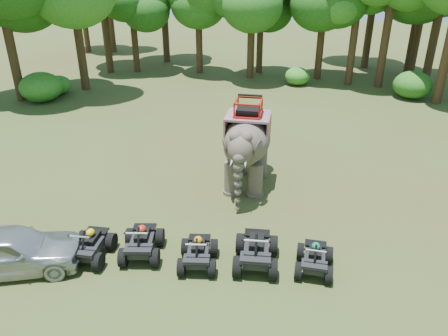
% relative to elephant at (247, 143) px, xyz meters
% --- Properties ---
extents(ground, '(110.00, 110.00, 0.00)m').
position_rel_elephant_xyz_m(ground, '(-0.65, -3.62, -1.90)').
color(ground, '#47381E').
rests_on(ground, ground).
extents(elephant, '(2.22, 4.62, 3.80)m').
position_rel_elephant_xyz_m(elephant, '(0.00, 0.00, 0.00)').
color(elephant, '#50463A').
rests_on(elephant, ground).
extents(parked_car, '(4.70, 2.97, 1.49)m').
position_rel_elephant_xyz_m(parked_car, '(-6.79, -6.66, -1.16)').
color(parked_car, '#B0B2B7').
rests_on(parked_car, ground).
extents(atv_0, '(1.25, 1.69, 1.23)m').
position_rel_elephant_xyz_m(atv_0, '(-4.59, -5.74, -1.29)').
color(atv_0, black).
rests_on(atv_0, ground).
extents(atv_1, '(1.46, 1.86, 1.28)m').
position_rel_elephant_xyz_m(atv_1, '(-2.96, -5.39, -1.26)').
color(atv_1, black).
rests_on(atv_1, ground).
extents(atv_2, '(1.32, 1.71, 1.19)m').
position_rel_elephant_xyz_m(atv_2, '(-1.05, -5.64, -1.31)').
color(atv_2, black).
rests_on(atv_2, ground).
extents(atv_3, '(1.40, 1.90, 1.39)m').
position_rel_elephant_xyz_m(atv_3, '(0.77, -5.38, -1.21)').
color(atv_3, black).
rests_on(atv_3, ground).
extents(atv_4, '(1.26, 1.64, 1.15)m').
position_rel_elephant_xyz_m(atv_4, '(2.60, -5.43, -1.33)').
color(atv_4, black).
rests_on(atv_4, ground).
extents(tree_0, '(4.68, 4.68, 6.69)m').
position_rel_elephant_xyz_m(tree_0, '(-0.65, 19.60, 1.44)').
color(tree_0, '#195114').
rests_on(tree_0, ground).
extents(tree_1, '(5.80, 5.80, 8.28)m').
position_rel_elephant_xyz_m(tree_1, '(4.05, 18.21, 2.24)').
color(tree_1, '#195114').
rests_on(tree_1, ground).
extents(tree_2, '(6.39, 6.39, 9.14)m').
position_rel_elephant_xyz_m(tree_2, '(8.40, 16.38, 2.67)').
color(tree_2, '#195114').
rests_on(tree_2, ground).
extents(tree_23, '(6.86, 6.86, 9.80)m').
position_rel_elephant_xyz_m(tree_23, '(-16.12, 9.89, 3.00)').
color(tree_23, '#195114').
rests_on(tree_23, ground).
extents(tree_24, '(6.98, 6.98, 9.97)m').
position_rel_elephant_xyz_m(tree_24, '(-12.88, 12.96, 3.08)').
color(tree_24, '#195114').
rests_on(tree_24, ground).
extents(tree_25, '(5.14, 5.14, 7.34)m').
position_rel_elephant_xyz_m(tree_25, '(-10.79, 18.58, 1.77)').
color(tree_25, '#195114').
rests_on(tree_25, ground).
extents(tree_26, '(5.43, 5.43, 7.76)m').
position_rel_elephant_xyz_m(tree_26, '(-5.52, 18.92, 1.98)').
color(tree_26, '#195114').
rests_on(tree_26, ground).
extents(tree_27, '(6.70, 6.70, 9.57)m').
position_rel_elephant_xyz_m(tree_27, '(-9.24, 22.50, 2.88)').
color(tree_27, '#195114').
rests_on(tree_27, ground).
extents(tree_28, '(6.81, 6.81, 9.72)m').
position_rel_elephant_xyz_m(tree_28, '(-12.92, 18.01, 2.96)').
color(tree_28, '#195114').
rests_on(tree_28, ground).
extents(tree_29, '(7.10, 7.10, 10.15)m').
position_rel_elephant_xyz_m(tree_29, '(11.44, 20.63, 3.17)').
color(tree_29, '#195114').
rests_on(tree_29, ground).
extents(tree_30, '(5.94, 5.94, 8.49)m').
position_rel_elephant_xyz_m(tree_30, '(-1.24, 17.71, 2.34)').
color(tree_30, '#195114').
rests_on(tree_30, ground).
extents(tree_31, '(5.35, 5.35, 7.64)m').
position_rel_elephant_xyz_m(tree_31, '(-18.14, 25.70, 1.92)').
color(tree_31, '#195114').
rests_on(tree_31, ground).
extents(tree_32, '(6.86, 6.86, 9.80)m').
position_rel_elephant_xyz_m(tree_32, '(8.34, 22.63, 3.00)').
color(tree_32, '#195114').
rests_on(tree_32, ground).
extents(tree_34, '(5.66, 5.66, 8.08)m').
position_rel_elephant_xyz_m(tree_34, '(11.52, 19.94, 2.14)').
color(tree_34, '#195114').
rests_on(tree_34, ground).
extents(tree_35, '(5.95, 5.95, 8.50)m').
position_rel_elephant_xyz_m(tree_35, '(-15.59, 26.03, 2.35)').
color(tree_35, '#195114').
rests_on(tree_35, ground).
extents(tree_36, '(7.00, 7.00, 10.00)m').
position_rel_elephant_xyz_m(tree_36, '(11.86, 17.05, 3.10)').
color(tree_36, '#195114').
rests_on(tree_36, ground).
extents(tree_37, '(5.59, 5.59, 7.99)m').
position_rel_elephant_xyz_m(tree_37, '(6.27, 16.81, 2.09)').
color(tree_37, '#195114').
rests_on(tree_37, ground).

